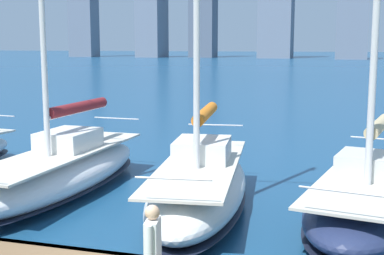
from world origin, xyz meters
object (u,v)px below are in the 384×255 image
sailboat_tan (370,199)px  person_white_shirt (153,248)px  sailboat_maroon (61,170)px  sailboat_orange (200,184)px

sailboat_tan → person_white_shirt: 7.17m
sailboat_maroon → person_white_shirt: 8.74m
sailboat_maroon → person_white_shirt: (-5.42, 6.80, 0.82)m
sailboat_orange → person_white_shirt: size_ratio=7.16×
sailboat_maroon → person_white_shirt: sailboat_maroon is taller
sailboat_orange → sailboat_maroon: sailboat_orange is taller
sailboat_orange → person_white_shirt: bearing=100.0°
sailboat_tan → sailboat_maroon: (8.51, -0.39, 0.04)m
sailboat_orange → person_white_shirt: sailboat_orange is taller
sailboat_orange → person_white_shirt: (-1.12, 6.38, 0.79)m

